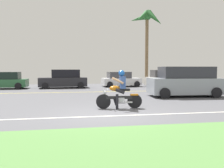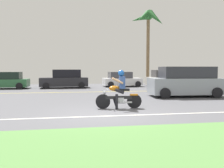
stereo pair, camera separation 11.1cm
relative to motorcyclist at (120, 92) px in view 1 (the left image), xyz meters
name	(u,v)px [view 1 (the left image)]	position (x,y,z in m)	size (l,w,h in m)	color
ground	(99,103)	(-0.68, 1.91, -0.74)	(56.00, 30.00, 0.04)	#545459
grass_median	(137,150)	(-0.68, -5.19, -0.69)	(56.00, 3.80, 0.06)	#548442
lane_line_near	(110,116)	(-0.68, -1.51, -0.72)	(50.40, 0.12, 0.01)	silver
lane_line_far	(91,92)	(-0.68, 7.42, -0.72)	(50.40, 0.12, 0.01)	yellow
motorcyclist	(120,92)	(0.00, 0.00, 0.00)	(2.04, 0.67, 1.71)	black
suv_nearby	(185,82)	(5.02, 3.68, 0.20)	(4.73, 2.40, 1.89)	#8C939E
parked_car_0	(3,81)	(-8.15, 11.58, -0.03)	(4.28, 1.81, 1.48)	#2D663D
parked_car_1	(64,79)	(-2.87, 11.69, 0.06)	(4.39, 2.10, 1.69)	#232328
parked_car_2	(121,80)	(2.63, 12.34, -0.04)	(3.88, 2.13, 1.46)	silver
parked_car_3	(166,79)	(7.22, 11.84, 0.04)	(4.42, 1.95, 1.64)	beige
palm_tree_0	(147,23)	(6.22, 15.02, 6.22)	(3.80, 3.84, 8.35)	brown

